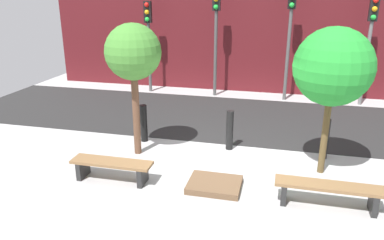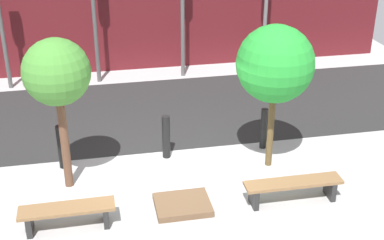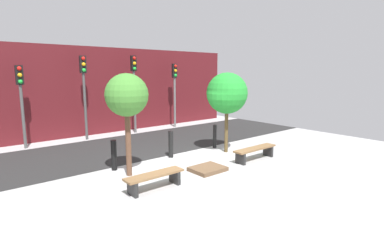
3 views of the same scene
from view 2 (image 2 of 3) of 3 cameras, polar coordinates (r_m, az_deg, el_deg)
ground_plane at (r=11.22m, az=-1.91°, el=-6.50°), size 18.00×18.00×0.00m
road_strip at (r=14.28m, az=-4.25°, el=0.90°), size 18.00×4.43×0.01m
bench_left at (r=9.99m, az=-13.15°, el=-9.61°), size 1.71×0.44×0.44m
bench_right at (r=10.60m, az=10.73°, el=-6.99°), size 1.92×0.41×0.46m
planter_bed at (r=10.38m, az=-1.01°, el=-9.03°), size 1.06×0.86×0.13m
tree_behind_left_bench at (r=10.29m, az=-14.24°, el=4.78°), size 1.29×1.29×3.12m
tree_behind_right_bench at (r=10.93m, az=8.87°, el=5.88°), size 1.60×1.60×3.14m
bollard_far_left at (r=11.80m, az=-13.72°, el=-2.80°), size 0.18×0.18×0.99m
bollard_left at (r=11.86m, az=-2.78°, el=-1.81°), size 0.18×0.18×1.01m
bollard_center at (r=12.36m, az=7.66°, el=-0.91°), size 0.15×0.15×0.98m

